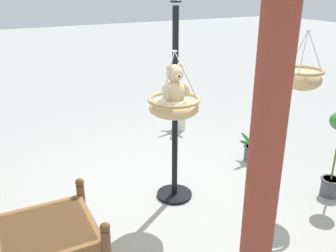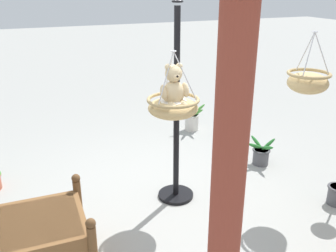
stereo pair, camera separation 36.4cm
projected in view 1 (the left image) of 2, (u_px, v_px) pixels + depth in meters
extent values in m
plane|color=#9E9E99|center=(165.00, 201.00, 4.59)|extent=(40.00, 40.00, 0.00)
cylinder|color=black|center=(175.00, 110.00, 4.28)|extent=(0.07, 0.07, 2.30)
cylinder|color=black|center=(174.00, 194.00, 4.70)|extent=(0.44, 0.44, 0.04)
torus|color=black|center=(176.00, 1.00, 3.85)|extent=(0.12, 0.12, 0.02)
ellipsoid|color=tan|center=(174.00, 108.00, 3.97)|extent=(0.54, 0.54, 0.21)
torus|color=tan|center=(174.00, 100.00, 3.94)|extent=(0.57, 0.57, 0.04)
ellipsoid|color=silver|center=(174.00, 106.00, 3.96)|extent=(0.48, 0.48, 0.17)
cylinder|color=#B7B7BC|center=(168.00, 78.00, 3.74)|extent=(0.23, 0.14, 0.52)
cylinder|color=#B7B7BC|center=(186.00, 76.00, 3.84)|extent=(0.23, 0.14, 0.52)
cylinder|color=#B7B7BC|center=(169.00, 73.00, 3.94)|extent=(0.01, 0.26, 0.52)
torus|color=#B7B7BC|center=(174.00, 51.00, 3.75)|extent=(0.06, 0.06, 0.01)
ellipsoid|color=#D1B789|center=(175.00, 93.00, 3.90)|extent=(0.23, 0.20, 0.28)
sphere|color=#D1B789|center=(175.00, 73.00, 3.82)|extent=(0.20, 0.20, 0.18)
ellipsoid|color=beige|center=(178.00, 76.00, 3.77)|extent=(0.09, 0.07, 0.06)
sphere|color=black|center=(179.00, 76.00, 3.75)|extent=(0.03, 0.03, 0.03)
sphere|color=#D1B789|center=(180.00, 66.00, 3.82)|extent=(0.07, 0.07, 0.07)
sphere|color=#D1B789|center=(169.00, 67.00, 3.77)|extent=(0.07, 0.07, 0.07)
ellipsoid|color=#D1B789|center=(186.00, 89.00, 3.92)|extent=(0.07, 0.13, 0.18)
ellipsoid|color=#D1B789|center=(166.00, 92.00, 3.81)|extent=(0.07, 0.13, 0.18)
ellipsoid|color=#D1B789|center=(184.00, 104.00, 3.88)|extent=(0.08, 0.16, 0.08)
ellipsoid|color=#D1B789|center=(174.00, 106.00, 3.83)|extent=(0.08, 0.16, 0.08)
ellipsoid|color=tan|center=(302.00, 80.00, 4.23)|extent=(0.45, 0.45, 0.23)
torus|color=tan|center=(303.00, 71.00, 4.19)|extent=(0.47, 0.47, 0.04)
ellipsoid|color=silver|center=(302.00, 78.00, 4.22)|extent=(0.39, 0.39, 0.19)
cylinder|color=#B7B7BC|center=(303.00, 52.00, 4.03)|extent=(0.19, 0.12, 0.45)
cylinder|color=#B7B7BC|center=(315.00, 51.00, 4.10)|extent=(0.19, 0.12, 0.45)
cylinder|color=#B7B7BC|center=(299.00, 49.00, 4.19)|extent=(0.01, 0.22, 0.45)
torus|color=#B7B7BC|center=(308.00, 30.00, 4.02)|extent=(0.06, 0.06, 0.01)
cylinder|color=brown|center=(259.00, 213.00, 2.11)|extent=(0.19, 0.19, 2.61)
cube|color=#382819|center=(46.00, 231.00, 3.22)|extent=(0.74, 0.72, 0.06)
cylinder|color=brown|center=(83.00, 213.00, 3.80)|extent=(0.08, 0.08, 0.64)
sphere|color=brown|center=(105.00, 227.00, 3.00)|extent=(0.09, 0.09, 0.09)
sphere|color=brown|center=(80.00, 182.00, 3.67)|extent=(0.09, 0.09, 0.09)
cylinder|color=beige|center=(179.00, 122.00, 6.77)|extent=(0.24, 0.24, 0.29)
torus|color=#BCB7AE|center=(179.00, 115.00, 6.72)|extent=(0.28, 0.28, 0.03)
cylinder|color=#382819|center=(179.00, 115.00, 6.73)|extent=(0.22, 0.22, 0.03)
ellipsoid|color=#478E38|center=(172.00, 111.00, 6.62)|extent=(0.31, 0.06, 0.19)
ellipsoid|color=#478E38|center=(179.00, 113.00, 6.57)|extent=(0.20, 0.27, 0.22)
ellipsoid|color=#478E38|center=(185.00, 112.00, 6.61)|extent=(0.14, 0.29, 0.22)
ellipsoid|color=#478E38|center=(185.00, 109.00, 6.76)|extent=(0.29, 0.07, 0.22)
ellipsoid|color=#478E38|center=(180.00, 108.00, 6.81)|extent=(0.21, 0.26, 0.22)
ellipsoid|color=#478E38|center=(173.00, 108.00, 6.78)|extent=(0.15, 0.30, 0.21)
cylinder|color=#4C4C51|center=(330.00, 187.00, 4.68)|extent=(0.22, 0.22, 0.23)
torus|color=#444449|center=(331.00, 179.00, 4.64)|extent=(0.25, 0.25, 0.03)
cylinder|color=#382819|center=(331.00, 180.00, 4.64)|extent=(0.19, 0.19, 0.03)
cylinder|color=#4C6B38|center=(336.00, 155.00, 4.51)|extent=(0.02, 0.02, 0.66)
cylinder|color=#4C4C51|center=(252.00, 153.00, 5.60)|extent=(0.23, 0.23, 0.23)
torus|color=#444449|center=(252.00, 147.00, 5.56)|extent=(0.26, 0.26, 0.03)
cylinder|color=#382819|center=(252.00, 147.00, 5.56)|extent=(0.20, 0.20, 0.03)
ellipsoid|color=#28702D|center=(246.00, 143.00, 5.47)|extent=(0.26, 0.05, 0.15)
ellipsoid|color=#28702D|center=(258.00, 144.00, 5.43)|extent=(0.05, 0.26, 0.15)
ellipsoid|color=#28702D|center=(259.00, 141.00, 5.57)|extent=(0.25, 0.06, 0.20)
ellipsoid|color=#28702D|center=(247.00, 139.00, 5.62)|extent=(0.08, 0.27, 0.16)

